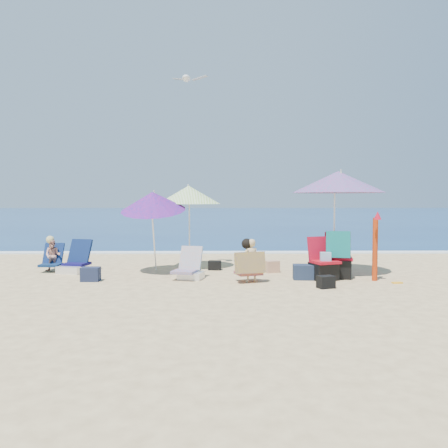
{
  "coord_description": "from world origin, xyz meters",
  "views": [
    {
      "loc": [
        -0.41,
        -8.55,
        1.6
      ],
      "look_at": [
        -0.3,
        1.0,
        1.1
      ],
      "focal_mm": 36.35,
      "sensor_mm": 36.0,
      "label": 1
    }
  ],
  "objects_px": {
    "furled_umbrella": "(376,243)",
    "chair_rainbow": "(190,270)",
    "camp_chair_right": "(337,261)",
    "umbrella_turquoise": "(338,182)",
    "umbrella_striped": "(189,195)",
    "chair_navy": "(75,264)",
    "person_left": "(53,255)",
    "seagull": "(187,79)",
    "person_center": "(250,261)",
    "umbrella_blue": "(153,201)",
    "camp_chair_left": "(323,267)"
  },
  "relations": [
    {
      "from": "person_center",
      "to": "person_left",
      "type": "relative_size",
      "value": 1.07
    },
    {
      "from": "umbrella_turquoise",
      "to": "chair_navy",
      "type": "bearing_deg",
      "value": 177.09
    },
    {
      "from": "umbrella_blue",
      "to": "chair_navy",
      "type": "xyz_separation_m",
      "value": [
        -1.78,
        0.21,
        -1.39
      ]
    },
    {
      "from": "camp_chair_left",
      "to": "seagull",
      "type": "height_order",
      "value": "seagull"
    },
    {
      "from": "chair_rainbow",
      "to": "person_left",
      "type": "distance_m",
      "value": 3.32
    },
    {
      "from": "person_left",
      "to": "seagull",
      "type": "height_order",
      "value": "seagull"
    },
    {
      "from": "camp_chair_right",
      "to": "seagull",
      "type": "bearing_deg",
      "value": 159.7
    },
    {
      "from": "chair_navy",
      "to": "umbrella_blue",
      "type": "bearing_deg",
      "value": -6.71
    },
    {
      "from": "seagull",
      "to": "furled_umbrella",
      "type": "bearing_deg",
      "value": -21.65
    },
    {
      "from": "umbrella_turquoise",
      "to": "umbrella_striped",
      "type": "bearing_deg",
      "value": 165.23
    },
    {
      "from": "umbrella_blue",
      "to": "umbrella_turquoise",
      "type": "bearing_deg",
      "value": -1.22
    },
    {
      "from": "chair_navy",
      "to": "umbrella_turquoise",
      "type": "bearing_deg",
      "value": -2.91
    },
    {
      "from": "camp_chair_right",
      "to": "seagull",
      "type": "height_order",
      "value": "seagull"
    },
    {
      "from": "chair_navy",
      "to": "seagull",
      "type": "bearing_deg",
      "value": 7.82
    },
    {
      "from": "umbrella_striped",
      "to": "seagull",
      "type": "xyz_separation_m",
      "value": [
        -0.02,
        -0.23,
        2.62
      ]
    },
    {
      "from": "umbrella_turquoise",
      "to": "camp_chair_left",
      "type": "relative_size",
      "value": 2.93
    },
    {
      "from": "chair_rainbow",
      "to": "person_left",
      "type": "bearing_deg",
      "value": 162.17
    },
    {
      "from": "furled_umbrella",
      "to": "chair_rainbow",
      "type": "distance_m",
      "value": 3.75
    },
    {
      "from": "umbrella_turquoise",
      "to": "person_left",
      "type": "relative_size",
      "value": 3.14
    },
    {
      "from": "camp_chair_left",
      "to": "umbrella_turquoise",
      "type": "bearing_deg",
      "value": 56.79
    },
    {
      "from": "chair_navy",
      "to": "chair_rainbow",
      "type": "bearing_deg",
      "value": -18.65
    },
    {
      "from": "umbrella_turquoise",
      "to": "chair_rainbow",
      "type": "xyz_separation_m",
      "value": [
        -3.17,
        -0.59,
        -1.82
      ]
    },
    {
      "from": "camp_chair_left",
      "to": "seagull",
      "type": "relative_size",
      "value": 1.03
    },
    {
      "from": "umbrella_blue",
      "to": "chair_navy",
      "type": "bearing_deg",
      "value": 173.29
    },
    {
      "from": "umbrella_striped",
      "to": "person_left",
      "type": "relative_size",
      "value": 2.46
    },
    {
      "from": "chair_navy",
      "to": "person_left",
      "type": "height_order",
      "value": "person_left"
    },
    {
      "from": "furled_umbrella",
      "to": "chair_rainbow",
      "type": "height_order",
      "value": "furled_umbrella"
    },
    {
      "from": "umbrella_turquoise",
      "to": "chair_rainbow",
      "type": "relative_size",
      "value": 3.56
    },
    {
      "from": "umbrella_striped",
      "to": "camp_chair_left",
      "type": "distance_m",
      "value": 3.54
    },
    {
      "from": "umbrella_blue",
      "to": "person_left",
      "type": "distance_m",
      "value": 2.64
    },
    {
      "from": "umbrella_striped",
      "to": "chair_navy",
      "type": "distance_m",
      "value": 2.99
    },
    {
      "from": "umbrella_turquoise",
      "to": "person_left",
      "type": "xyz_separation_m",
      "value": [
        -6.32,
        0.43,
        -1.63
      ]
    },
    {
      "from": "umbrella_blue",
      "to": "person_left",
      "type": "xyz_separation_m",
      "value": [
        -2.32,
        0.34,
        -1.22
      ]
    },
    {
      "from": "furled_umbrella",
      "to": "person_left",
      "type": "bearing_deg",
      "value": 169.18
    },
    {
      "from": "umbrella_striped",
      "to": "chair_rainbow",
      "type": "distance_m",
      "value": 2.13
    },
    {
      "from": "chair_rainbow",
      "to": "person_center",
      "type": "relative_size",
      "value": 0.83
    },
    {
      "from": "umbrella_blue",
      "to": "camp_chair_right",
      "type": "xyz_separation_m",
      "value": [
        3.87,
        -0.62,
        -1.23
      ]
    },
    {
      "from": "umbrella_turquoise",
      "to": "person_left",
      "type": "bearing_deg",
      "value": 176.14
    },
    {
      "from": "furled_umbrella",
      "to": "person_left",
      "type": "relative_size",
      "value": 1.72
    },
    {
      "from": "camp_chair_right",
      "to": "person_left",
      "type": "bearing_deg",
      "value": 171.17
    },
    {
      "from": "furled_umbrella",
      "to": "person_center",
      "type": "bearing_deg",
      "value": -177.27
    },
    {
      "from": "camp_chair_right",
      "to": "chair_rainbow",
      "type": "bearing_deg",
      "value": -178.99
    },
    {
      "from": "chair_navy",
      "to": "chair_rainbow",
      "type": "distance_m",
      "value": 2.76
    },
    {
      "from": "camp_chair_right",
      "to": "furled_umbrella",
      "type": "bearing_deg",
      "value": -27.73
    },
    {
      "from": "chair_navy",
      "to": "chair_rainbow",
      "type": "relative_size",
      "value": 1.14
    },
    {
      "from": "umbrella_striped",
      "to": "camp_chair_left",
      "type": "height_order",
      "value": "umbrella_striped"
    },
    {
      "from": "furled_umbrella",
      "to": "seagull",
      "type": "distance_m",
      "value": 5.46
    },
    {
      "from": "umbrella_striped",
      "to": "umbrella_blue",
      "type": "distance_m",
      "value": 1.08
    },
    {
      "from": "umbrella_turquoise",
      "to": "umbrella_blue",
      "type": "height_order",
      "value": "umbrella_turquoise"
    },
    {
      "from": "camp_chair_left",
      "to": "person_left",
      "type": "relative_size",
      "value": 1.07
    }
  ]
}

